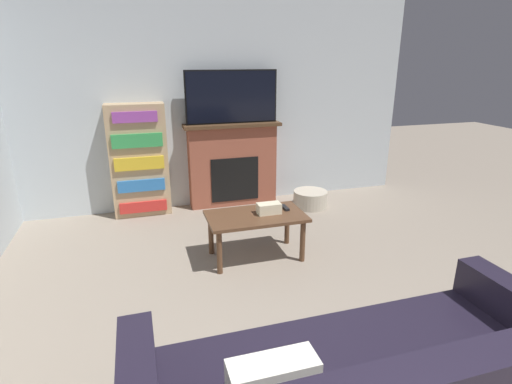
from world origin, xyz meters
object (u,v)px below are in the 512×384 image
object	(u,v)px
tv	(232,97)
coffee_table	(256,221)
bookshelf	(139,161)
storage_basket	(310,199)
fireplace	(233,164)

from	to	relation	value
tv	coffee_table	world-z (taller)	tv
bookshelf	storage_basket	distance (m)	2.18
tv	coffee_table	distance (m)	1.82
fireplace	tv	world-z (taller)	tv
storage_basket	bookshelf	bearing A→B (deg)	169.36
fireplace	coffee_table	size ratio (longest dim) A/B	1.33
storage_basket	fireplace	bearing A→B (deg)	155.83
fireplace	bookshelf	size ratio (longest dim) A/B	0.91
tv	bookshelf	size ratio (longest dim) A/B	0.85
coffee_table	bookshelf	world-z (taller)	bookshelf
bookshelf	tv	bearing A→B (deg)	0.21
tv	bookshelf	distance (m)	1.35
fireplace	coffee_table	xyz separation A→B (m)	(-0.15, -1.53, -0.16)
bookshelf	storage_basket	world-z (taller)	bookshelf
coffee_table	bookshelf	bearing A→B (deg)	123.54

